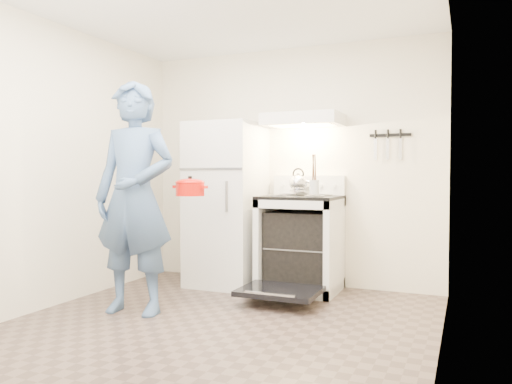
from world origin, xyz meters
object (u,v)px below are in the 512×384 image
refrigerator (226,204)px  dutch_oven (190,189)px  stove_body (300,245)px  person (135,198)px  tea_kettle (298,182)px

refrigerator → dutch_oven: size_ratio=5.37×
stove_body → dutch_oven: dutch_oven is taller
dutch_oven → refrigerator: bearing=98.4°
person → stove_body: bearing=44.4°
stove_body → person: size_ratio=0.47×
person → dutch_oven: person is taller
stove_body → tea_kettle: tea_kettle is taller
stove_body → tea_kettle: (-0.07, 0.15, 0.63)m
stove_body → refrigerator: bearing=-178.2°
stove_body → person: person is taller
stove_body → person: (-1.04, -1.29, 0.51)m
person → dutch_oven: (0.37, 0.27, 0.07)m
refrigerator → stove_body: 0.90m
refrigerator → person: bearing=-100.1°
refrigerator → person: 1.29m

